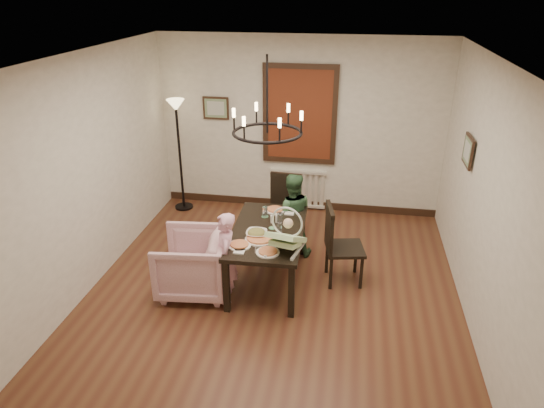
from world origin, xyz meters
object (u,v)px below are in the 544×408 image
(baby_bouncer, at_px, (286,236))
(dining_table, at_px, (268,236))
(armchair, at_px, (193,263))
(floor_lamp, at_px, (180,157))
(drinking_glass, at_px, (280,228))
(chair_right, at_px, (345,244))
(chair_far, at_px, (283,211))
(elderly_woman, at_px, (226,265))
(seated_man, at_px, (291,222))

(baby_bouncer, bearing_deg, dining_table, 136.47)
(armchair, height_order, floor_lamp, floor_lamp)
(dining_table, distance_m, drinking_glass, 0.22)
(baby_bouncer, relative_size, drinking_glass, 4.34)
(chair_right, bearing_deg, chair_far, 36.40)
(dining_table, relative_size, baby_bouncer, 2.91)
(chair_right, bearing_deg, armchair, 95.25)
(elderly_woman, xyz_separation_m, floor_lamp, (-1.37, 2.39, 0.43))
(elderly_woman, distance_m, baby_bouncer, 0.83)
(seated_man, bearing_deg, drinking_glass, 75.99)
(dining_table, distance_m, floor_lamp, 2.63)
(elderly_woman, height_order, seated_man, seated_man)
(drinking_glass, bearing_deg, seated_man, 86.16)
(seated_man, bearing_deg, armchair, 35.63)
(chair_far, height_order, armchair, chair_far)
(chair_right, height_order, floor_lamp, floor_lamp)
(chair_far, relative_size, drinking_glass, 8.27)
(dining_table, height_order, armchair, armchair)
(dining_table, bearing_deg, floor_lamp, 131.36)
(dining_table, xyz_separation_m, drinking_glass, (0.15, -0.04, 0.15))
(chair_far, height_order, drinking_glass, chair_far)
(armchair, xyz_separation_m, elderly_woman, (0.44, -0.11, 0.08))
(chair_far, xyz_separation_m, drinking_glass, (0.11, -1.03, 0.27))
(armchair, xyz_separation_m, floor_lamp, (-0.93, 2.29, 0.51))
(chair_far, distance_m, baby_bouncer, 1.49)
(seated_man, bearing_deg, floor_lamp, -41.24)
(chair_right, height_order, elderly_woman, chair_right)
(chair_far, distance_m, armchair, 1.64)
(chair_far, distance_m, elderly_woman, 1.54)
(dining_table, height_order, drinking_glass, drinking_glass)
(armchair, distance_m, baby_bouncer, 1.26)
(drinking_glass, bearing_deg, floor_lamp, 134.89)
(baby_bouncer, relative_size, floor_lamp, 0.30)
(elderly_woman, bearing_deg, dining_table, 124.70)
(seated_man, xyz_separation_m, floor_lamp, (-1.99, 1.20, 0.40))
(chair_right, bearing_deg, dining_table, 87.92)
(baby_bouncer, bearing_deg, floor_lamp, 144.31)
(chair_right, distance_m, elderly_woman, 1.51)
(armchair, height_order, baby_bouncer, baby_bouncer)
(chair_far, bearing_deg, floor_lamp, 157.24)
(chair_right, distance_m, armchair, 1.89)
(baby_bouncer, bearing_deg, chair_right, 54.40)
(chair_far, height_order, floor_lamp, floor_lamp)
(seated_man, bearing_deg, elderly_woman, 52.49)
(chair_right, xyz_separation_m, floor_lamp, (-2.74, 1.76, 0.38))
(chair_far, relative_size, armchair, 1.21)
(chair_far, bearing_deg, dining_table, -88.18)
(armchair, xyz_separation_m, seated_man, (1.06, 1.09, 0.11))
(drinking_glass, bearing_deg, dining_table, 165.00)
(floor_lamp, bearing_deg, chair_right, -32.67)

